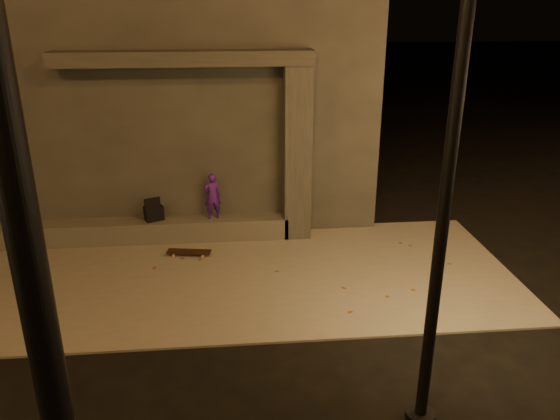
{
  "coord_description": "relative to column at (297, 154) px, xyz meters",
  "views": [
    {
      "loc": [
        0.33,
        -7.07,
        4.82
      ],
      "look_at": [
        1.18,
        2.0,
        1.3
      ],
      "focal_mm": 35.0,
      "sensor_mm": 36.0,
      "label": 1
    }
  ],
  "objects": [
    {
      "name": "building",
      "position": [
        -2.7,
        2.74,
        0.77
      ],
      "size": [
        9.0,
        5.1,
        5.22
      ],
      "color": "#353330",
      "rests_on": "ground"
    },
    {
      "name": "backpack",
      "position": [
        -3.01,
        0.0,
        -1.17
      ],
      "size": [
        0.44,
        0.37,
        0.52
      ],
      "rotation": [
        0.0,
        0.0,
        0.44
      ],
      "color": "black",
      "rests_on": "ledge"
    },
    {
      "name": "ground",
      "position": [
        -1.7,
        -3.75,
        -1.84
      ],
      "size": [
        120.0,
        120.0,
        0.0
      ],
      "primitive_type": "plane",
      "color": "black",
      "rests_on": "ground"
    },
    {
      "name": "canopy",
      "position": [
        -2.2,
        0.05,
        1.94
      ],
      "size": [
        5.0,
        0.7,
        0.28
      ],
      "primitive_type": "cube",
      "color": "#353330",
      "rests_on": "column"
    },
    {
      "name": "sidewalk",
      "position": [
        -1.7,
        -1.75,
        -1.82
      ],
      "size": [
        11.0,
        4.4,
        0.04
      ],
      "primitive_type": "cube",
      "color": "slate",
      "rests_on": "ground"
    },
    {
      "name": "skateboard",
      "position": [
        -2.26,
        -0.85,
        -1.72
      ],
      "size": [
        0.9,
        0.36,
        0.1
      ],
      "rotation": [
        0.0,
        0.0,
        -0.16
      ],
      "color": "black",
      "rests_on": "sidewalk"
    },
    {
      "name": "ledge",
      "position": [
        -3.2,
        0.0,
        -1.58
      ],
      "size": [
        6.0,
        0.55,
        0.45
      ],
      "primitive_type": "cube",
      "color": "#55524D",
      "rests_on": "sidewalk"
    },
    {
      "name": "skateboarder",
      "position": [
        -1.77,
        0.0,
        -0.86
      ],
      "size": [
        0.41,
        0.32,
        0.98
      ],
      "primitive_type": "imported",
      "rotation": [
        0.0,
        0.0,
        3.4
      ],
      "color": "#44158D",
      "rests_on": "ledge"
    },
    {
      "name": "column",
      "position": [
        0.0,
        0.0,
        0.0
      ],
      "size": [
        0.55,
        0.55,
        3.6
      ],
      "primitive_type": "cube",
      "color": "#353330",
      "rests_on": "sidewalk"
    },
    {
      "name": "street_lamp_0",
      "position": [
        0.85,
        -5.67,
        2.61
      ],
      "size": [
        0.36,
        0.36,
        7.9
      ],
      "color": "black",
      "rests_on": "ground"
    }
  ]
}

